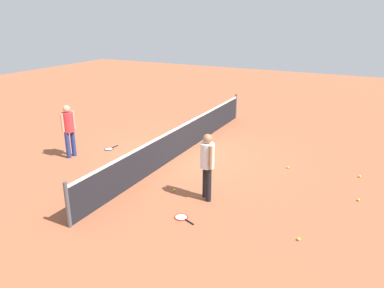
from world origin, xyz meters
The scene contains 11 objects.
ground_plane centered at (0.00, 0.00, 0.00)m, with size 40.00×40.00×0.00m, color #9E5638.
court_net centered at (0.00, 0.00, 0.50)m, with size 10.09×0.09×1.07m.
player_near_side centered at (-2.46, -2.09, 1.01)m, with size 0.48×0.48×1.70m.
player_far_side centered at (-1.83, 3.02, 1.01)m, with size 0.53×0.37×1.70m.
tennis_racket_near_player centered at (-3.56, -1.99, 0.01)m, with size 0.41×0.60×0.03m.
tennis_racket_far_player centered at (-0.71, 2.40, 0.01)m, with size 0.60×0.35×0.03m.
tennis_ball_near_player centered at (0.68, -5.40, 0.03)m, with size 0.07×0.07×0.07m, color #C6E033.
tennis_ball_by_net centered at (-0.86, -5.49, 0.03)m, with size 0.07×0.07×0.07m, color #C6E033.
tennis_ball_midcourt centered at (0.41, -3.44, 0.03)m, with size 0.07×0.07×0.07m, color #C6E033.
tennis_ball_baseline centered at (-2.47, -1.16, 0.03)m, with size 0.07×0.07×0.07m, color #C6E033.
tennis_ball_stray_left centered at (-3.26, -4.54, 0.03)m, with size 0.07×0.07×0.07m, color #C6E033.
Camera 1 is at (-10.08, -5.59, 4.40)m, focal length 34.98 mm.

